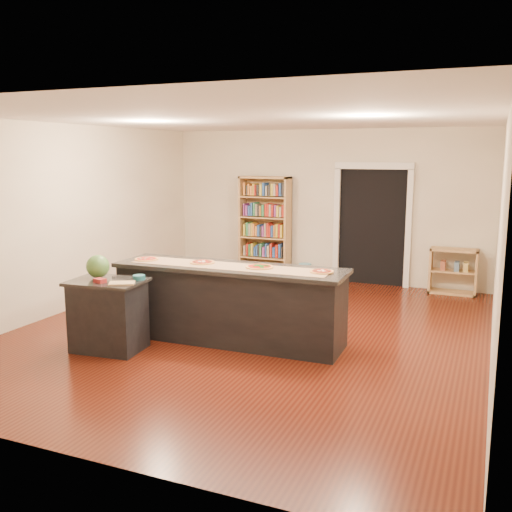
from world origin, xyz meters
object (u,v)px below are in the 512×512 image
at_px(waste_bin, 305,272).
at_px(watermelon, 98,266).
at_px(side_counter, 108,315).
at_px(low_shelf, 453,271).
at_px(bookshelf, 265,227).
at_px(kitchen_island, 230,303).

height_order(waste_bin, watermelon, watermelon).
bearing_deg(side_counter, waste_bin, 71.83).
height_order(side_counter, waste_bin, side_counter).
height_order(low_shelf, waste_bin, low_shelf).
height_order(bookshelf, waste_bin, bookshelf).
height_order(kitchen_island, low_shelf, kitchen_island).
distance_m(low_shelf, watermelon, 5.96).
relative_size(kitchen_island, low_shelf, 3.80).
height_order(low_shelf, watermelon, watermelon).
distance_m(side_counter, low_shelf, 5.87).
xyz_separation_m(bookshelf, waste_bin, (0.83, -0.05, -0.80)).
relative_size(kitchen_island, bookshelf, 1.53).
distance_m(side_counter, watermelon, 0.61).
bearing_deg(watermelon, kitchen_island, 29.39).
bearing_deg(waste_bin, kitchen_island, -86.99).
distance_m(side_counter, waste_bin, 4.68).
xyz_separation_m(low_shelf, waste_bin, (-2.62, -0.05, -0.22)).
distance_m(bookshelf, waste_bin, 1.16).
bearing_deg(kitchen_island, low_shelf, 55.76).
bearing_deg(bookshelf, low_shelf, 0.09).
relative_size(side_counter, bookshelf, 0.45).
distance_m(kitchen_island, side_counter, 1.49).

